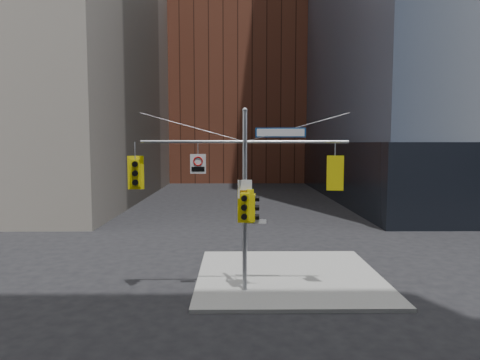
{
  "coord_description": "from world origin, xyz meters",
  "views": [
    {
      "loc": [
        -0.37,
        -14.46,
        5.96
      ],
      "look_at": [
        -0.19,
        2.0,
        4.52
      ],
      "focal_mm": 32.0,
      "sensor_mm": 36.0,
      "label": 1
    }
  ],
  "objects_px": {
    "signal_assembly": "(245,183)",
    "regulatory_sign_arm": "(198,163)",
    "traffic_light_pole_front": "(245,207)",
    "traffic_light_east_arm": "(335,173)",
    "traffic_light_pole_side": "(253,208)",
    "traffic_light_west_arm": "(135,173)",
    "street_sign_blade": "(281,133)"
  },
  "relations": [
    {
      "from": "traffic_light_west_arm",
      "to": "street_sign_blade",
      "type": "height_order",
      "value": "street_sign_blade"
    },
    {
      "from": "signal_assembly",
      "to": "street_sign_blade",
      "type": "distance_m",
      "value": 2.37
    },
    {
      "from": "signal_assembly",
      "to": "traffic_light_west_arm",
      "type": "bearing_deg",
      "value": 179.82
    },
    {
      "from": "traffic_light_pole_side",
      "to": "street_sign_blade",
      "type": "xyz_separation_m",
      "value": [
        1.05,
        0.0,
        2.91
      ]
    },
    {
      "from": "traffic_light_pole_side",
      "to": "street_sign_blade",
      "type": "bearing_deg",
      "value": -84.28
    },
    {
      "from": "signal_assembly",
      "to": "traffic_light_east_arm",
      "type": "relative_size",
      "value": 5.96
    },
    {
      "from": "traffic_light_east_arm",
      "to": "street_sign_blade",
      "type": "relative_size",
      "value": 0.69
    },
    {
      "from": "traffic_light_west_arm",
      "to": "traffic_light_east_arm",
      "type": "height_order",
      "value": "traffic_light_east_arm"
    },
    {
      "from": "signal_assembly",
      "to": "regulatory_sign_arm",
      "type": "relative_size",
      "value": 10.63
    },
    {
      "from": "traffic_light_pole_front",
      "to": "traffic_light_east_arm",
      "type": "bearing_deg",
      "value": 13.85
    },
    {
      "from": "signal_assembly",
      "to": "traffic_light_pole_front",
      "type": "xyz_separation_m",
      "value": [
        0.0,
        -0.27,
        -0.9
      ]
    },
    {
      "from": "traffic_light_pole_front",
      "to": "regulatory_sign_arm",
      "type": "bearing_deg",
      "value": -178.31
    },
    {
      "from": "traffic_light_east_arm",
      "to": "traffic_light_pole_side",
      "type": "height_order",
      "value": "traffic_light_east_arm"
    },
    {
      "from": "signal_assembly",
      "to": "traffic_light_pole_front",
      "type": "bearing_deg",
      "value": -89.78
    },
    {
      "from": "traffic_light_pole_side",
      "to": "regulatory_sign_arm",
      "type": "height_order",
      "value": "regulatory_sign_arm"
    },
    {
      "from": "signal_assembly",
      "to": "traffic_light_pole_side",
      "type": "xyz_separation_m",
      "value": [
        0.32,
        0.0,
        -0.98
      ]
    },
    {
      "from": "traffic_light_pole_front",
      "to": "regulatory_sign_arm",
      "type": "xyz_separation_m",
      "value": [
        -1.8,
        0.25,
        1.66
      ]
    },
    {
      "from": "signal_assembly",
      "to": "traffic_light_pole_side",
      "type": "relative_size",
      "value": 7.46
    },
    {
      "from": "regulatory_sign_arm",
      "to": "signal_assembly",
      "type": "bearing_deg",
      "value": -1.79
    },
    {
      "from": "traffic_light_pole_side",
      "to": "traffic_light_pole_front",
      "type": "relative_size",
      "value": 0.81
    },
    {
      "from": "signal_assembly",
      "to": "traffic_light_pole_side",
      "type": "bearing_deg",
      "value": 0.46
    },
    {
      "from": "traffic_light_west_arm",
      "to": "traffic_light_pole_side",
      "type": "distance_m",
      "value": 4.74
    },
    {
      "from": "traffic_light_east_arm",
      "to": "street_sign_blade",
      "type": "xyz_separation_m",
      "value": [
        -2.11,
        0.0,
        1.55
      ]
    },
    {
      "from": "traffic_light_west_arm",
      "to": "traffic_light_pole_side",
      "type": "height_order",
      "value": "traffic_light_west_arm"
    },
    {
      "from": "signal_assembly",
      "to": "traffic_light_west_arm",
      "type": "relative_size",
      "value": 6.11
    },
    {
      "from": "signal_assembly",
      "to": "traffic_light_east_arm",
      "type": "xyz_separation_m",
      "value": [
        3.48,
        0.0,
        0.38
      ]
    },
    {
      "from": "traffic_light_west_arm",
      "to": "regulatory_sign_arm",
      "type": "relative_size",
      "value": 1.74
    },
    {
      "from": "street_sign_blade",
      "to": "traffic_light_pole_front",
      "type": "bearing_deg",
      "value": -165.81
    },
    {
      "from": "traffic_light_east_arm",
      "to": "street_sign_blade",
      "type": "distance_m",
      "value": 2.62
    },
    {
      "from": "traffic_light_east_arm",
      "to": "traffic_light_pole_front",
      "type": "height_order",
      "value": "traffic_light_east_arm"
    },
    {
      "from": "signal_assembly",
      "to": "regulatory_sign_arm",
      "type": "bearing_deg",
      "value": -179.36
    },
    {
      "from": "traffic_light_east_arm",
      "to": "regulatory_sign_arm",
      "type": "relative_size",
      "value": 1.78
    }
  ]
}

